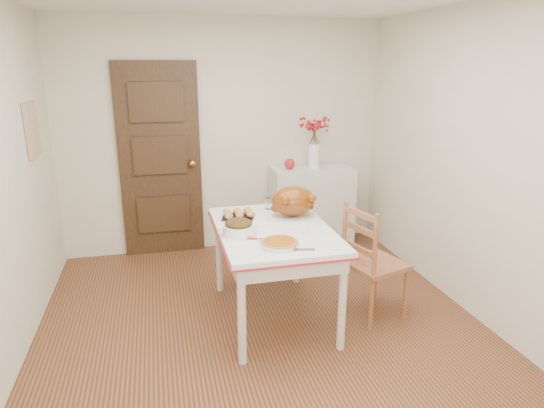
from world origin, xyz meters
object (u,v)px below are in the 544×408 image
object	(u,v)px
kitchen_table	(273,273)
pumpkin_pie	(279,242)
chair_oak	(375,261)
sideboard	(312,207)
turkey_platter	(293,203)

from	to	relation	value
kitchen_table	pumpkin_pie	bearing A→B (deg)	-97.97
chair_oak	pumpkin_pie	bearing A→B (deg)	88.17
kitchen_table	chair_oak	size ratio (longest dim) A/B	1.35
kitchen_table	pumpkin_pie	size ratio (longest dim) A/B	4.81
sideboard	turkey_platter	world-z (taller)	turkey_platter
kitchen_table	pumpkin_pie	distance (m)	0.58
turkey_platter	pumpkin_pie	xyz separation A→B (m)	(-0.27, -0.59, -0.11)
chair_oak	kitchen_table	bearing A→B (deg)	61.77
sideboard	pumpkin_pie	xyz separation A→B (m)	(-0.88, -1.87, 0.36)
kitchen_table	chair_oak	distance (m)	0.84
chair_oak	pumpkin_pie	xyz separation A→B (m)	(-0.87, -0.22, 0.33)
kitchen_table	pumpkin_pie	xyz separation A→B (m)	(-0.06, -0.39, 0.42)
turkey_platter	sideboard	bearing A→B (deg)	56.56
sideboard	pumpkin_pie	size ratio (longest dim) A/B	3.35
chair_oak	turkey_platter	world-z (taller)	turkey_platter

